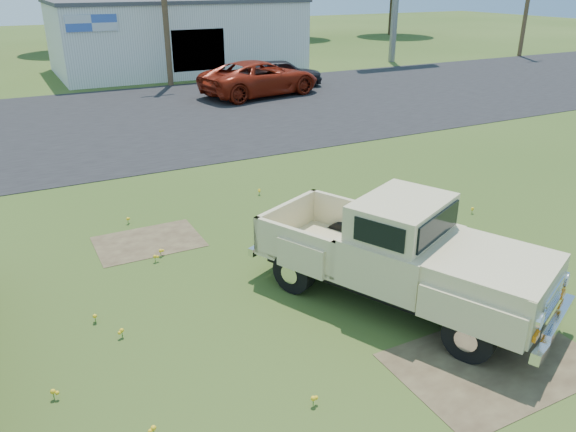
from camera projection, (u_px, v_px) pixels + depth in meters
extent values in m
plane|color=#2E4817|center=(308.00, 294.00, 10.14)|extent=(140.00, 140.00, 0.00)
cube|color=black|center=(124.00, 121.00, 22.39)|extent=(90.00, 14.00, 0.02)
cube|color=#443424|center=(495.00, 363.00, 8.33)|extent=(3.00, 2.00, 0.01)
cube|color=#443424|center=(149.00, 242.00, 12.15)|extent=(2.20, 1.60, 0.01)
cube|color=beige|center=(177.00, 36.00, 33.95)|extent=(14.00, 8.00, 4.00)
cube|color=#3F3F44|center=(174.00, 0.00, 33.15)|extent=(14.20, 8.20, 0.20)
cube|color=black|center=(198.00, 50.00, 30.88)|extent=(3.00, 0.10, 2.20)
cube|color=silver|center=(91.00, 23.00, 27.84)|extent=(2.50, 0.08, 0.80)
cylinder|color=#382719|center=(74.00, 25.00, 43.32)|extent=(0.56, 0.56, 3.78)
cylinder|color=#382719|center=(204.00, 24.00, 46.41)|extent=(0.56, 0.56, 3.42)
cylinder|color=#382719|center=(296.00, 18.00, 52.65)|extent=(0.56, 0.56, 3.60)
cylinder|color=#382719|center=(392.00, 13.00, 55.56)|extent=(0.56, 0.56, 4.14)
imported|color=maroon|center=(260.00, 78.00, 26.92)|extent=(6.30, 3.74, 1.64)
imported|color=black|center=(282.00, 73.00, 29.10)|extent=(4.37, 2.43, 1.41)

